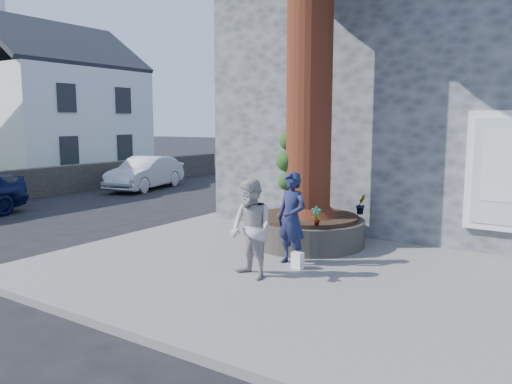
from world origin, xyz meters
The scene contains 15 objects.
ground centered at (0.00, 0.00, 0.00)m, with size 120.00×120.00×0.00m, color black.
pavement centered at (1.50, 1.00, 0.06)m, with size 9.00×8.00×0.12m, color slate.
yellow_line centered at (-3.05, 1.00, 0.00)m, with size 0.10×30.00×0.01m, color yellow.
stone_shop centered at (2.50, 7.20, 3.16)m, with size 10.30×8.30×6.30m.
planter centered at (0.80, 2.00, 0.41)m, with size 2.30×2.30×0.60m.
low_wall centered at (-10.50, 2.00, 0.50)m, with size 0.45×22.00×1.00m, color black.
cottage_far centered at (-16.50, 8.00, 3.79)m, with size 7.30×7.40×8.75m.
man centered at (1.24, 0.57, 0.93)m, with size 0.59×0.39×1.62m, color #171C40.
woman centered at (1.09, -0.46, 0.91)m, with size 0.77×0.60×1.59m, color #ACA8A5.
shopping_bag centered at (1.47, 0.38, 0.26)m, with size 0.20×0.12×0.28m, color white.
car_silver centered at (-8.81, 6.82, 0.63)m, with size 1.34×3.83×1.26m, color silver.
plant_a centered at (1.43, 1.15, 0.90)m, with size 0.19×0.13×0.36m, color gray.
plant_b centered at (1.65, 2.70, 0.92)m, with size 0.22×0.21×0.40m, color gray.
plant_c centered at (0.23, 2.42, 0.90)m, with size 0.20×0.20×0.35m, color gray.
plant_d centered at (0.62, 2.85, 0.88)m, with size 0.29×0.26×0.32m, color gray.
Camera 1 is at (5.43, -6.87, 2.59)m, focal length 35.00 mm.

